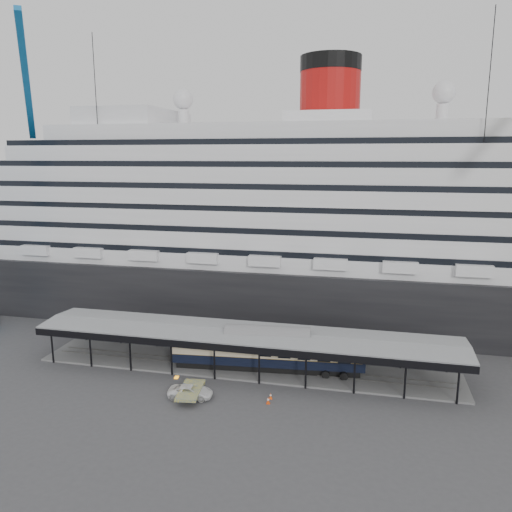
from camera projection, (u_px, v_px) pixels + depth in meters
The scene contains 8 objects.
ground at pixel (235, 384), 61.71m from camera, with size 200.00×200.00×0.00m, color #3B3B3E.
cruise_ship at pixel (282, 210), 88.67m from camera, with size 130.00×30.00×43.90m.
platform_canopy at pixel (245, 351), 66.02m from camera, with size 56.00×9.18×5.30m.
port_truck at pixel (191, 392), 58.24m from camera, with size 2.40×5.21×1.45m, color silver.
pullman_carriage at pixel (267, 349), 65.23m from camera, with size 25.25×5.50×24.60m.
traffic_cone_left at pixel (204, 391), 59.21m from camera, with size 0.43×0.43×0.74m.
traffic_cone_mid at pixel (268, 400), 56.87m from camera, with size 0.50×0.50×0.83m.
traffic_cone_right at pixel (271, 396), 58.00m from camera, with size 0.42×0.42×0.73m.
Camera 1 is at (15.38, -55.33, 27.76)m, focal length 35.00 mm.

